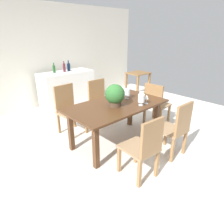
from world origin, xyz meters
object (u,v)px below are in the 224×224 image
wine_bottle_amber (64,68)px  wine_glass (147,97)px  chair_near_right (176,127)px  dining_table (116,110)px  chair_far_right (100,99)px  crystal_vase_right (141,99)px  chair_foot_end (155,102)px  crystal_vase_center_near (127,92)px  chair_far_left (68,107)px  wine_bottle_tall (54,69)px  side_table (138,79)px  flower_centerpiece (115,95)px  wine_bottle_dark (69,67)px  chair_near_left (144,146)px  kitchen_counter (67,89)px  crystal_vase_left (142,95)px

wine_bottle_amber → wine_glass: bearing=-88.7°
chair_near_right → wine_glass: 0.71m
dining_table → chair_far_right: 1.04m
dining_table → crystal_vase_right: 0.47m
chair_far_right → crystal_vase_right: size_ratio=4.84×
dining_table → chair_foot_end: 1.16m
chair_foot_end → crystal_vase_center_near: bearing=77.9°
chair_far_left → wine_bottle_amber: 1.62m
crystal_vase_right → wine_bottle_tall: size_ratio=0.78×
chair_near_right → side_table: 3.12m
wine_glass → flower_centerpiece: bearing=149.2°
chair_far_right → wine_bottle_dark: bearing=84.7°
chair_near_left → wine_glass: chair_near_left is taller
chair_far_left → kitchen_counter: bearing=56.3°
chair_near_right → chair_far_left: bearing=-65.7°
chair_far_left → chair_foot_end: size_ratio=1.05×
chair_far_left → flower_centerpiece: (0.33, -1.00, 0.41)m
dining_table → wine_bottle_tall: 2.42m
chair_near_left → chair_foot_end: (1.55, 0.95, 0.00)m
chair_far_right → chair_near_left: bearing=-113.2°
chair_near_right → wine_bottle_amber: 3.29m
chair_far_right → wine_glass: 1.33m
chair_near_right → wine_bottle_tall: wine_bottle_tall is taller
dining_table → crystal_vase_center_near: size_ratio=9.22×
dining_table → side_table: 2.78m
crystal_vase_right → side_table: 2.76m
chair_foot_end → crystal_vase_right: 1.00m
chair_far_right → crystal_vase_right: 1.32m
chair_far_left → wine_bottle_dark: (0.92, 1.42, 0.51)m
dining_table → chair_far_right: (0.40, 0.95, -0.12)m
crystal_vase_center_near → chair_far_right: bearing=87.3°
wine_glass → wine_bottle_tall: (-0.30, 2.71, 0.17)m
side_table → chair_near_left: bearing=-138.2°
chair_near_left → wine_bottle_tall: size_ratio=3.76×
dining_table → wine_bottle_dark: size_ratio=6.55×
crystal_vase_center_near → kitchen_counter: size_ratio=0.14×
chair_near_right → kitchen_counter: size_ratio=0.67×
kitchen_counter → chair_far_right: bearing=-89.0°
chair_near_left → wine_bottle_dark: bearing=-101.2°
chair_foot_end → kitchen_counter: kitchen_counter is taller
crystal_vase_center_near → crystal_vase_right: size_ratio=0.99×
crystal_vase_right → wine_bottle_tall: (-0.17, 2.70, 0.17)m
wine_bottle_amber → wine_bottle_dark: wine_bottle_amber is taller
chair_near_right → kitchen_counter: 3.25m
chair_near_right → wine_glass: bearing=-89.3°
wine_bottle_dark → chair_near_left: bearing=-105.5°
chair_near_left → wine_glass: bearing=-137.9°
chair_far_right → kitchen_counter: same height
crystal_vase_center_near → kitchen_counter: bearing=89.5°
chair_far_right → crystal_vase_left: bearing=-87.1°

